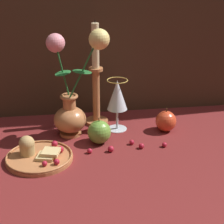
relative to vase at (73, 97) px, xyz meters
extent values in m
plane|color=maroon|center=(0.05, -0.10, -0.13)|extent=(2.40, 2.40, 0.00)
cylinder|color=#B77042|center=(-0.01, 0.00, -0.12)|extent=(0.07, 0.07, 0.01)
ellipsoid|color=#B77042|center=(-0.01, 0.00, -0.08)|extent=(0.10, 0.10, 0.08)
cylinder|color=#B77042|center=(-0.01, 0.00, -0.02)|extent=(0.04, 0.04, 0.05)
torus|color=#B77042|center=(-0.01, 0.00, 0.00)|extent=(0.06, 0.06, 0.01)
cylinder|color=#23662D|center=(-0.03, 0.01, 0.08)|extent=(0.04, 0.02, 0.17)
ellipsoid|color=#23662D|center=(-0.03, 0.01, 0.08)|extent=(0.07, 0.08, 0.00)
sphere|color=pink|center=(-0.04, 0.02, 0.17)|extent=(0.06, 0.06, 0.06)
cylinder|color=#23662D|center=(0.04, -0.01, 0.09)|extent=(0.10, 0.03, 0.18)
ellipsoid|color=#23662D|center=(0.03, -0.01, 0.08)|extent=(0.08, 0.08, 0.00)
sphere|color=#EFD67A|center=(0.08, -0.02, 0.18)|extent=(0.06, 0.06, 0.06)
cylinder|color=#B77042|center=(-0.11, -0.15, -0.12)|extent=(0.19, 0.19, 0.01)
torus|color=#B77042|center=(-0.11, -0.15, -0.12)|extent=(0.19, 0.19, 0.01)
cylinder|color=tan|center=(-0.14, -0.13, -0.10)|extent=(0.04, 0.04, 0.04)
sphere|color=tan|center=(-0.14, -0.13, -0.08)|extent=(0.05, 0.05, 0.05)
cube|color=#DBBC7A|center=(-0.09, -0.16, -0.11)|extent=(0.06, 0.06, 0.01)
cube|color=#DBBC7A|center=(-0.07, -0.16, -0.10)|extent=(0.06, 0.06, 0.01)
sphere|color=#AD192D|center=(-0.09, -0.21, -0.11)|extent=(0.01, 0.01, 0.01)
sphere|color=#AD192D|center=(-0.06, -0.20, -0.11)|extent=(0.02, 0.02, 0.02)
sphere|color=#AD192D|center=(-0.06, -0.16, -0.11)|extent=(0.02, 0.02, 0.02)
sphere|color=#AD192D|center=(-0.05, -0.13, -0.11)|extent=(0.02, 0.02, 0.02)
sphere|color=#AD192D|center=(-0.06, -0.10, -0.11)|extent=(0.02, 0.02, 0.02)
cylinder|color=silver|center=(0.14, 0.02, -0.13)|extent=(0.07, 0.07, 0.00)
cylinder|color=silver|center=(0.14, 0.02, -0.09)|extent=(0.01, 0.01, 0.07)
cone|color=silver|center=(0.14, 0.02, -0.01)|extent=(0.07, 0.07, 0.10)
cone|color=gold|center=(0.14, 0.02, -0.02)|extent=(0.06, 0.06, 0.07)
torus|color=gold|center=(0.14, 0.02, 0.04)|extent=(0.07, 0.07, 0.00)
cylinder|color=#B77042|center=(0.08, 0.08, -0.12)|extent=(0.08, 0.08, 0.01)
cylinder|color=#B77042|center=(0.08, 0.08, -0.03)|extent=(0.02, 0.02, 0.18)
cylinder|color=#B77042|center=(0.08, 0.08, 0.06)|extent=(0.05, 0.05, 0.01)
cylinder|color=beige|center=(0.08, 0.08, 0.14)|extent=(0.02, 0.02, 0.15)
cylinder|color=black|center=(0.08, 0.08, 0.22)|extent=(0.00, 0.00, 0.01)
sphere|color=#669938|center=(0.07, -0.07, -0.09)|extent=(0.07, 0.07, 0.07)
cylinder|color=#4C3319|center=(0.07, -0.07, -0.05)|extent=(0.00, 0.00, 0.01)
sphere|color=#D14223|center=(0.30, -0.01, -0.10)|extent=(0.07, 0.07, 0.07)
cylinder|color=#4C3319|center=(0.30, -0.01, -0.06)|extent=(0.00, 0.00, 0.01)
sphere|color=#AD192D|center=(0.20, -0.13, -0.12)|extent=(0.02, 0.02, 0.02)
sphere|color=#AD192D|center=(0.10, -0.13, -0.12)|extent=(0.02, 0.02, 0.02)
sphere|color=#AD192D|center=(0.04, -0.13, -0.12)|extent=(0.02, 0.02, 0.02)
sphere|color=#AD192D|center=(0.17, -0.10, -0.12)|extent=(0.02, 0.02, 0.02)
sphere|color=#AD192D|center=(0.27, -0.13, -0.12)|extent=(0.02, 0.02, 0.02)
camera|label=1|loc=(-0.03, -1.10, 0.41)|focal=60.00mm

